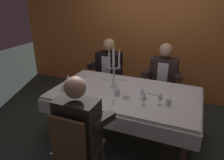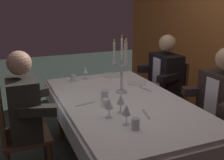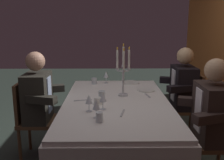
# 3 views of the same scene
# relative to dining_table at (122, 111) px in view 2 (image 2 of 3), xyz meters

# --- Properties ---
(dining_table) EXTENTS (1.94, 1.14, 0.74)m
(dining_table) POSITION_rel_dining_table_xyz_m (0.00, 0.00, 0.00)
(dining_table) COLOR white
(dining_table) RESTS_ON ground_plane
(candelabra) EXTENTS (0.15, 0.17, 0.59)m
(candelabra) POSITION_rel_dining_table_xyz_m (-0.19, 0.08, 0.38)
(candelabra) COLOR silver
(candelabra) RESTS_ON dining_table
(dinner_plate_0) EXTENTS (0.24, 0.24, 0.01)m
(dinner_plate_0) POSITION_rel_dining_table_xyz_m (-0.81, 0.21, 0.13)
(dinner_plate_0) COLOR white
(dinner_plate_0) RESTS_ON dining_table
(dinner_plate_1) EXTENTS (0.21, 0.21, 0.01)m
(dinner_plate_1) POSITION_rel_dining_table_xyz_m (-0.41, 0.37, 0.13)
(dinner_plate_1) COLOR white
(dinner_plate_1) RESTS_ON dining_table
(wine_glass_0) EXTENTS (0.07, 0.07, 0.16)m
(wine_glass_0) POSITION_rel_dining_table_xyz_m (0.33, -0.26, 0.24)
(wine_glass_0) COLOR silver
(wine_glass_0) RESTS_ON dining_table
(wine_glass_1) EXTENTS (0.07, 0.07, 0.16)m
(wine_glass_1) POSITION_rel_dining_table_xyz_m (-0.80, -0.12, 0.24)
(wine_glass_1) COLOR silver
(wine_glass_1) RESTS_ON dining_table
(wine_glass_2) EXTENTS (0.07, 0.07, 0.16)m
(wine_glass_2) POSITION_rel_dining_table_xyz_m (0.49, -0.19, 0.24)
(wine_glass_2) COLOR silver
(wine_glass_2) RESTS_ON dining_table
(wine_glass_3) EXTENTS (0.07, 0.07, 0.16)m
(wine_glass_3) POSITION_rel_dining_table_xyz_m (0.27, -0.14, 0.24)
(wine_glass_3) COLOR silver
(wine_glass_3) RESTS_ON dining_table
(water_tumbler_0) EXTENTS (0.07, 0.07, 0.08)m
(water_tumbler_0) POSITION_rel_dining_table_xyz_m (-0.75, -0.28, 0.16)
(water_tumbler_0) COLOR silver
(water_tumbler_0) RESTS_ON dining_table
(water_tumbler_1) EXTENTS (0.07, 0.07, 0.09)m
(water_tumbler_1) POSITION_rel_dining_table_xyz_m (-0.05, -0.16, 0.17)
(water_tumbler_1) COLOR silver
(water_tumbler_1) RESTS_ON dining_table
(water_tumbler_2) EXTENTS (0.06, 0.06, 0.09)m
(water_tumbler_2) POSITION_rel_dining_table_xyz_m (0.59, -0.16, 0.16)
(water_tumbler_2) COLOR silver
(water_tumbler_2) RESTS_ON dining_table
(coffee_cup_0) EXTENTS (0.13, 0.12, 0.06)m
(coffee_cup_0) POSITION_rel_dining_table_xyz_m (0.08, -0.19, 0.15)
(coffee_cup_0) COLOR white
(coffee_cup_0) RESTS_ON dining_table
(knife_0) EXTENTS (0.19, 0.06, 0.01)m
(knife_0) POSITION_rel_dining_table_xyz_m (0.38, 0.04, 0.12)
(knife_0) COLOR #B7B7BC
(knife_0) RESTS_ON dining_table
(knife_1) EXTENTS (0.06, 0.19, 0.01)m
(knife_1) POSITION_rel_dining_table_xyz_m (-0.02, -0.36, 0.12)
(knife_1) COLOR #B7B7BC
(knife_1) RESTS_ON dining_table
(fork_2) EXTENTS (0.17, 0.05, 0.01)m
(fork_2) POSITION_rel_dining_table_xyz_m (-0.19, 0.36, 0.12)
(fork_2) COLOR #B7B7BC
(fork_2) RESTS_ON dining_table
(seated_diner_0) EXTENTS (0.63, 0.48, 1.24)m
(seated_diner_0) POSITION_rel_dining_table_xyz_m (-0.61, 0.89, 0.11)
(seated_diner_0) COLOR brown
(seated_diner_0) RESTS_ON ground_plane
(seated_diner_1) EXTENTS (0.63, 0.48, 1.24)m
(seated_diner_1) POSITION_rel_dining_table_xyz_m (-0.19, -0.89, 0.11)
(seated_diner_1) COLOR brown
(seated_diner_1) RESTS_ON ground_plane
(seated_diner_2) EXTENTS (0.63, 0.48, 1.24)m
(seated_diner_2) POSITION_rel_dining_table_xyz_m (0.36, 0.89, 0.11)
(seated_diner_2) COLOR brown
(seated_diner_2) RESTS_ON ground_plane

